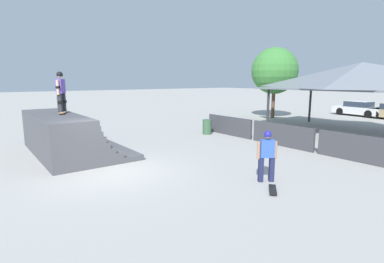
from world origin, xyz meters
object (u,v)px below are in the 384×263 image
skater_on_deck (61,89)px  bystander_walking (267,152)px  skateboard_on_deck (62,113)px  trash_bin (207,127)px  tree_far_back (275,71)px  parked_car_white (359,109)px  skateboard_on_ground (273,189)px

skater_on_deck → bystander_walking: 8.94m
skateboard_on_deck → trash_bin: skateboard_on_deck is taller
skateboard_on_deck → trash_bin: bearing=113.2°
tree_far_back → parked_car_white: 8.67m
skateboard_on_deck → parked_car_white: bearing=110.7°
tree_far_back → trash_bin: (2.61, -9.20, -3.39)m
skateboard_on_deck → skateboard_on_ground: 8.99m
skateboard_on_deck → bystander_walking: skateboard_on_deck is taller
skateboard_on_deck → bystander_walking: bearing=51.8°
skateboard_on_ground → tree_far_back: size_ratio=0.12×
skateboard_on_ground → trash_bin: bearing=21.2°
parked_car_white → tree_far_back: bearing=-109.6°
tree_far_back → trash_bin: bearing=-74.1°
tree_far_back → trash_bin: size_ratio=6.70×
bystander_walking → parked_car_white: bearing=-129.2°
bystander_walking → trash_bin: bystander_walking is taller
skater_on_deck → skateboard_on_deck: size_ratio=2.06×
skater_on_deck → skateboard_on_ground: (8.48, 3.46, -2.65)m
skateboard_on_deck → skateboard_on_ground: skateboard_on_deck is taller
skateboard_on_deck → skater_on_deck: bearing=-170.6°
tree_far_back → trash_bin: 10.14m
bystander_walking → parked_car_white: bystander_walking is taller
bystander_walking → tree_far_back: (-10.04, 12.96, 2.88)m
skateboard_on_deck → parked_car_white: skateboard_on_deck is taller
trash_bin → bystander_walking: bearing=-26.9°
tree_far_back → trash_bin: tree_far_back is taller
skateboard_on_ground → skater_on_deck: bearing=71.2°
skater_on_deck → parked_car_white: 24.25m
skateboard_on_deck → tree_far_back: 17.35m
bystander_walking → skateboard_on_ground: (0.67, -0.51, -0.88)m
parked_car_white → skateboard_on_ground: bearing=-64.0°
parked_car_white → skateboard_on_deck: bearing=-85.3°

